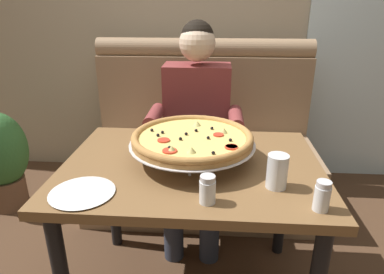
% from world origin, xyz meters
% --- Properties ---
extents(booth_bench, '(1.52, 0.78, 1.13)m').
position_xyz_m(booth_bench, '(0.00, 0.87, 0.40)').
color(booth_bench, '#937556').
rests_on(booth_bench, ground_plane).
extents(dining_table, '(1.10, 0.81, 0.72)m').
position_xyz_m(dining_table, '(0.00, 0.00, 0.62)').
color(dining_table, brown).
rests_on(dining_table, ground_plane).
extents(diner_main, '(0.54, 0.64, 1.27)m').
position_xyz_m(diner_main, '(-0.02, 0.61, 0.71)').
color(diner_main, '#2D3342').
rests_on(diner_main, ground_plane).
extents(pizza, '(0.54, 0.54, 0.13)m').
position_xyz_m(pizza, '(-0.00, 0.03, 0.82)').
color(pizza, silver).
rests_on(pizza, dining_table).
extents(shaker_pepper_flakes, '(0.06, 0.06, 0.10)m').
position_xyz_m(shaker_pepper_flakes, '(0.08, -0.30, 0.77)').
color(shaker_pepper_flakes, white).
rests_on(shaker_pepper_flakes, dining_table).
extents(shaker_parmesan, '(0.05, 0.05, 0.11)m').
position_xyz_m(shaker_parmesan, '(0.45, -0.32, 0.77)').
color(shaker_parmesan, white).
rests_on(shaker_parmesan, dining_table).
extents(plate_near_left, '(0.24, 0.24, 0.02)m').
position_xyz_m(plate_near_left, '(-0.38, -0.28, 0.73)').
color(plate_near_left, white).
rests_on(plate_near_left, dining_table).
extents(drinking_glass, '(0.08, 0.08, 0.13)m').
position_xyz_m(drinking_glass, '(0.33, -0.18, 0.78)').
color(drinking_glass, silver).
rests_on(drinking_glass, dining_table).
extents(potted_plant, '(0.36, 0.36, 0.70)m').
position_xyz_m(potted_plant, '(-1.35, 0.67, 0.39)').
color(potted_plant, brown).
rests_on(potted_plant, ground_plane).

